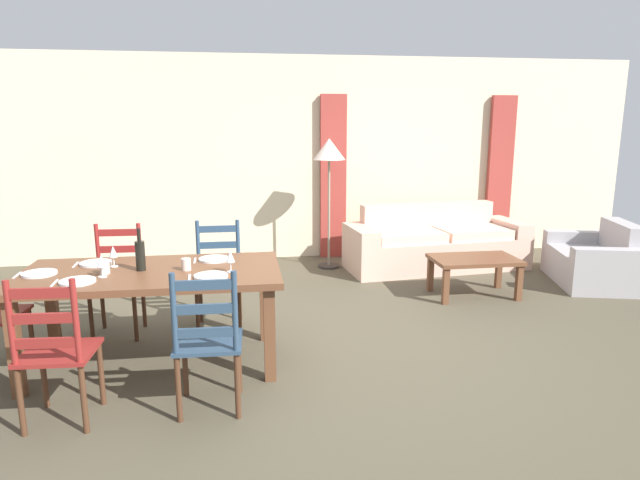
# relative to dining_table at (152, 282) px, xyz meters

# --- Properties ---
(ground_plane) EXTENTS (9.60, 9.60, 0.02)m
(ground_plane) POSITION_rel_dining_table_xyz_m (1.40, 0.09, -0.67)
(ground_plane) COLOR #4E4736
(wall_far) EXTENTS (9.60, 0.16, 2.70)m
(wall_far) POSITION_rel_dining_table_xyz_m (1.40, 3.39, 0.69)
(wall_far) COLOR beige
(wall_far) RESTS_ON ground_plane
(curtain_panel_left) EXTENTS (0.35, 0.08, 2.20)m
(curtain_panel_left) POSITION_rel_dining_table_xyz_m (1.93, 3.25, 0.44)
(curtain_panel_left) COLOR #A43B33
(curtain_panel_left) RESTS_ON ground_plane
(curtain_panel_right) EXTENTS (0.35, 0.08, 2.20)m
(curtain_panel_right) POSITION_rel_dining_table_xyz_m (4.33, 3.25, 0.44)
(curtain_panel_right) COLOR #A43B33
(curtain_panel_right) RESTS_ON ground_plane
(dining_table) EXTENTS (1.90, 0.96, 0.75)m
(dining_table) POSITION_rel_dining_table_xyz_m (0.00, 0.00, 0.00)
(dining_table) COLOR brown
(dining_table) RESTS_ON ground_plane
(dining_chair_near_left) EXTENTS (0.44, 0.42, 0.96)m
(dining_chair_near_left) POSITION_rel_dining_table_xyz_m (-0.46, -0.79, -0.19)
(dining_chair_near_left) COLOR maroon
(dining_chair_near_left) RESTS_ON ground_plane
(dining_chair_near_right) EXTENTS (0.43, 0.41, 0.96)m
(dining_chair_near_right) POSITION_rel_dining_table_xyz_m (0.44, -0.76, -0.19)
(dining_chair_near_right) COLOR #2B4157
(dining_chair_near_right) RESTS_ON ground_plane
(dining_chair_far_left) EXTENTS (0.44, 0.42, 0.96)m
(dining_chair_far_left) POSITION_rel_dining_table_xyz_m (-0.41, 0.74, -0.19)
(dining_chair_far_left) COLOR maroon
(dining_chair_far_left) RESTS_ON ground_plane
(dining_chair_far_right) EXTENTS (0.42, 0.41, 0.96)m
(dining_chair_far_right) POSITION_rel_dining_table_xyz_m (0.46, 0.78, -0.19)
(dining_chair_far_right) COLOR navy
(dining_chair_far_right) RESTS_ON ground_plane
(dinner_plate_near_left) EXTENTS (0.24, 0.24, 0.02)m
(dinner_plate_near_left) POSITION_rel_dining_table_xyz_m (-0.45, -0.25, 0.10)
(dinner_plate_near_left) COLOR white
(dinner_plate_near_left) RESTS_ON dining_table
(fork_near_left) EXTENTS (0.03, 0.17, 0.01)m
(fork_near_left) POSITION_rel_dining_table_xyz_m (-0.60, -0.25, 0.09)
(fork_near_left) COLOR silver
(fork_near_left) RESTS_ON dining_table
(dinner_plate_near_right) EXTENTS (0.24, 0.24, 0.02)m
(dinner_plate_near_right) POSITION_rel_dining_table_xyz_m (0.45, -0.25, 0.10)
(dinner_plate_near_right) COLOR white
(dinner_plate_near_right) RESTS_ON dining_table
(fork_near_right) EXTENTS (0.03, 0.17, 0.01)m
(fork_near_right) POSITION_rel_dining_table_xyz_m (0.30, -0.25, 0.09)
(fork_near_right) COLOR silver
(fork_near_right) RESTS_ON dining_table
(dinner_plate_far_left) EXTENTS (0.24, 0.24, 0.02)m
(dinner_plate_far_left) POSITION_rel_dining_table_xyz_m (-0.45, 0.25, 0.10)
(dinner_plate_far_left) COLOR white
(dinner_plate_far_left) RESTS_ON dining_table
(fork_far_left) EXTENTS (0.02, 0.17, 0.01)m
(fork_far_left) POSITION_rel_dining_table_xyz_m (-0.60, 0.25, 0.09)
(fork_far_left) COLOR silver
(fork_far_left) RESTS_ON dining_table
(dinner_plate_far_right) EXTENTS (0.24, 0.24, 0.02)m
(dinner_plate_far_right) POSITION_rel_dining_table_xyz_m (0.45, 0.25, 0.10)
(dinner_plate_far_right) COLOR white
(dinner_plate_far_right) RESTS_ON dining_table
(fork_far_right) EXTENTS (0.02, 0.17, 0.01)m
(fork_far_right) POSITION_rel_dining_table_xyz_m (0.30, 0.25, 0.09)
(fork_far_right) COLOR silver
(fork_far_right) RESTS_ON dining_table
(dinner_plate_head_west) EXTENTS (0.24, 0.24, 0.02)m
(dinner_plate_head_west) POSITION_rel_dining_table_xyz_m (-0.78, 0.00, 0.10)
(dinner_plate_head_west) COLOR white
(dinner_plate_head_west) RESTS_ON dining_table
(fork_head_west) EXTENTS (0.02, 0.17, 0.01)m
(fork_head_west) POSITION_rel_dining_table_xyz_m (-0.93, 0.00, 0.09)
(fork_head_west) COLOR silver
(fork_head_west) RESTS_ON dining_table
(wine_bottle) EXTENTS (0.07, 0.07, 0.32)m
(wine_bottle) POSITION_rel_dining_table_xyz_m (-0.07, 0.02, 0.20)
(wine_bottle) COLOR black
(wine_bottle) RESTS_ON dining_table
(wine_glass_near_left) EXTENTS (0.06, 0.06, 0.16)m
(wine_glass_near_left) POSITION_rel_dining_table_xyz_m (-0.31, -0.13, 0.20)
(wine_glass_near_left) COLOR white
(wine_glass_near_left) RESTS_ON dining_table
(wine_glass_near_right) EXTENTS (0.06, 0.06, 0.16)m
(wine_glass_near_right) POSITION_rel_dining_table_xyz_m (0.59, -0.13, 0.20)
(wine_glass_near_right) COLOR white
(wine_glass_near_right) RESTS_ON dining_table
(wine_glass_far_left) EXTENTS (0.06, 0.06, 0.16)m
(wine_glass_far_left) POSITION_rel_dining_table_xyz_m (-0.29, 0.16, 0.20)
(wine_glass_far_left) COLOR white
(wine_glass_far_left) RESTS_ON dining_table
(coffee_cup_primary) EXTENTS (0.07, 0.07, 0.09)m
(coffee_cup_primary) POSITION_rel_dining_table_xyz_m (0.26, -0.03, 0.13)
(coffee_cup_primary) COLOR beige
(coffee_cup_primary) RESTS_ON dining_table
(coffee_cup_secondary) EXTENTS (0.07, 0.07, 0.09)m
(coffee_cup_secondary) POSITION_rel_dining_table_xyz_m (-0.32, -0.04, 0.13)
(coffee_cup_secondary) COLOR beige
(coffee_cup_secondary) RESTS_ON dining_table
(couch) EXTENTS (2.35, 1.03, 0.80)m
(couch) POSITION_rel_dining_table_xyz_m (3.12, 2.50, -0.37)
(couch) COLOR beige
(couch) RESTS_ON ground_plane
(coffee_table) EXTENTS (0.90, 0.56, 0.42)m
(coffee_table) POSITION_rel_dining_table_xyz_m (3.12, 1.28, -0.31)
(coffee_table) COLOR brown
(coffee_table) RESTS_ON ground_plane
(armchair_upholstered) EXTENTS (1.06, 1.32, 0.72)m
(armchair_upholstered) POSITION_rel_dining_table_xyz_m (4.74, 1.52, -0.41)
(armchair_upholstered) COLOR #AAA5A8
(armchair_upholstered) RESTS_ON ground_plane
(standing_lamp) EXTENTS (0.40, 0.40, 1.64)m
(standing_lamp) POSITION_rel_dining_table_xyz_m (1.78, 2.68, 0.75)
(standing_lamp) COLOR #332D28
(standing_lamp) RESTS_ON ground_plane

